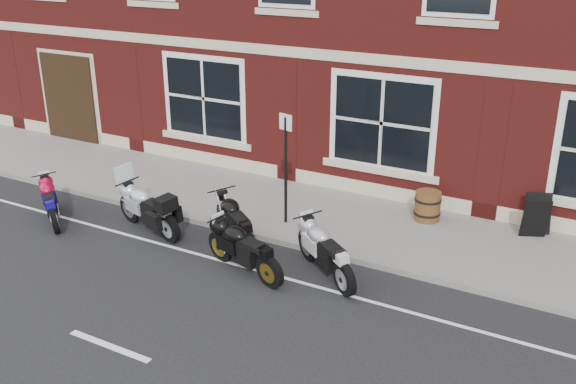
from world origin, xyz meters
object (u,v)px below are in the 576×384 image
object	(u,v)px
barrel_planter	(427,206)
parking_sign	(286,161)
moto_sport_silver	(326,249)
a_board_sign	(537,216)
moto_touring_silver	(148,206)
moto_sport_red	(52,200)
moto_sport_black	(244,247)
moto_naked_black	(237,220)

from	to	relation	value
barrel_planter	parking_sign	size ratio (longest dim) A/B	0.27
moto_sport_silver	a_board_sign	size ratio (longest dim) A/B	2.00
moto_touring_silver	moto_sport_red	distance (m)	2.31
moto_sport_red	barrel_planter	bearing A→B (deg)	-24.33
a_board_sign	barrel_planter	xyz separation A→B (m)	(-2.22, -0.29, -0.12)
moto_sport_silver	parking_sign	size ratio (longest dim) A/B	0.73
moto_touring_silver	a_board_sign	xyz separation A→B (m)	(7.41, 3.48, 0.00)
moto_sport_red	parking_sign	world-z (taller)	parking_sign
moto_touring_silver	moto_sport_silver	world-z (taller)	moto_touring_silver
parking_sign	moto_touring_silver	bearing A→B (deg)	-132.52
moto_sport_black	moto_naked_black	distance (m)	1.17
moto_sport_red	moto_sport_silver	bearing A→B (deg)	-45.64
moto_naked_black	a_board_sign	xyz separation A→B (m)	(5.33, 3.17, 0.01)
barrel_planter	parking_sign	xyz separation A→B (m)	(-2.66, -1.62, 1.08)
parking_sign	a_board_sign	bearing A→B (deg)	36.88
moto_naked_black	moto_touring_silver	bearing A→B (deg)	135.99
moto_sport_red	barrel_planter	xyz separation A→B (m)	(7.40, 3.81, -0.05)
moto_sport_black	parking_sign	xyz separation A→B (m)	(-0.30, 2.16, 0.99)
moto_touring_silver	moto_sport_silver	distance (m)	4.23
parking_sign	barrel_planter	bearing A→B (deg)	46.86
barrel_planter	a_board_sign	bearing A→B (deg)	7.44
a_board_sign	parking_sign	distance (m)	5.34
moto_sport_silver	moto_naked_black	world-z (taller)	moto_naked_black
moto_sport_black	a_board_sign	size ratio (longest dim) A/B	2.26
moto_naked_black	a_board_sign	world-z (taller)	a_board_sign
moto_naked_black	a_board_sign	size ratio (longest dim) A/B	2.03
moto_touring_silver	barrel_planter	distance (m)	6.09
moto_touring_silver	moto_naked_black	xyz separation A→B (m)	(2.07, 0.32, -0.00)
barrel_planter	parking_sign	distance (m)	3.30
moto_sport_red	moto_sport_silver	distance (m)	6.48
moto_sport_black	moto_sport_silver	world-z (taller)	moto_sport_silver
moto_touring_silver	parking_sign	bearing A→B (deg)	-41.91
moto_touring_silver	moto_sport_red	xyz separation A→B (m)	(-2.22, -0.61, -0.07)
moto_touring_silver	moto_sport_red	bearing A→B (deg)	121.58
moto_touring_silver	moto_sport_silver	size ratio (longest dim) A/B	1.16
a_board_sign	parking_sign	xyz separation A→B (m)	(-4.89, -1.91, 0.96)
moto_sport_silver	parking_sign	xyz separation A→B (m)	(-1.71, 1.52, 0.98)
moto_naked_black	barrel_planter	size ratio (longest dim) A/B	2.74
moto_sport_black	barrel_planter	distance (m)	4.46
moto_sport_red	a_board_sign	bearing A→B (deg)	-28.49
moto_sport_red	barrel_planter	size ratio (longest dim) A/B	2.41
moto_touring_silver	moto_sport_silver	xyz separation A→B (m)	(4.23, 0.05, -0.01)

